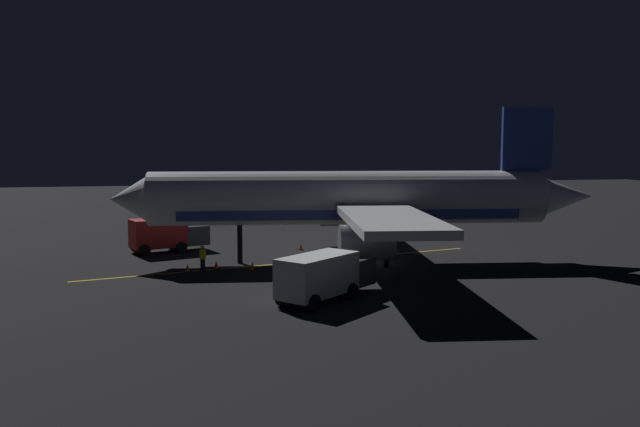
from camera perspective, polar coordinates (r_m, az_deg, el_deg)
ground_plane at (r=47.55m, az=2.36°, el=-4.26°), size 180.00×180.00×0.20m
apron_guide_stripe at (r=47.16m, az=-2.51°, el=-4.22°), size 7.25×28.78×0.01m
airliner at (r=47.03m, az=3.07°, el=1.11°), size 31.40×34.24×10.93m
baggage_truck at (r=52.82m, az=-13.02°, el=-1.81°), size 3.92×6.19×2.63m
catering_truck at (r=35.82m, az=0.36°, el=-5.38°), size 5.86×6.33×2.54m
ground_crew_worker at (r=44.43m, az=-9.97°, el=-3.79°), size 0.40×0.40×1.74m
traffic_cone_near_left at (r=44.75m, az=-5.78°, el=-4.49°), size 0.50×0.50×0.55m
traffic_cone_near_right at (r=52.80m, az=-1.67°, el=-2.84°), size 0.50×0.50×0.55m
traffic_cone_under_wing at (r=44.61m, az=-11.22°, el=-4.61°), size 0.50×0.50×0.55m
traffic_cone_far at (r=45.38m, az=-8.84°, el=-4.38°), size 0.50×0.50×0.55m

